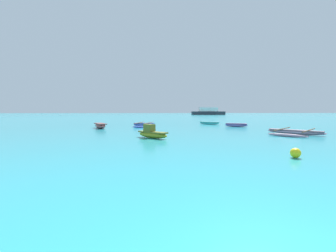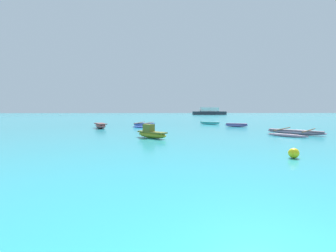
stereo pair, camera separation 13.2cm
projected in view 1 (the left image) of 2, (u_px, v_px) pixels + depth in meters
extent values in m
ellipsoid|color=#B5879F|center=(295.00, 132.00, 16.30)|extent=(3.06, 3.08, 0.33)
cube|color=#705764|center=(295.00, 130.00, 16.29)|extent=(2.83, 2.85, 0.08)
cylinder|color=brown|center=(309.00, 130.00, 15.70)|extent=(2.88, 2.85, 0.07)
cylinder|color=brown|center=(282.00, 129.00, 16.87)|extent=(2.88, 2.85, 0.07)
ellipsoid|color=#B5879F|center=(302.00, 131.00, 17.77)|extent=(1.91, 1.93, 0.20)
ellipsoid|color=#B5879F|center=(287.00, 135.00, 14.85)|extent=(1.91, 1.93, 0.20)
ellipsoid|color=#5A71E1|center=(144.00, 125.00, 23.82)|extent=(2.44, 1.24, 0.39)
cube|color=#3E4B88|center=(144.00, 123.00, 23.81)|extent=(2.25, 1.17, 0.08)
cylinder|color=brown|center=(149.00, 123.00, 23.71)|extent=(0.89, 3.49, 0.07)
cylinder|color=brown|center=(139.00, 123.00, 23.90)|extent=(0.89, 3.49, 0.07)
ellipsoid|color=#5A71E1|center=(149.00, 125.00, 25.57)|extent=(1.30, 0.49, 0.20)
ellipsoid|color=#5A71E1|center=(139.00, 127.00, 22.08)|extent=(1.30, 0.49, 0.20)
ellipsoid|color=#8469B6|center=(236.00, 125.00, 23.54)|extent=(2.35, 1.49, 0.38)
cube|color=#554670|center=(236.00, 124.00, 23.53)|extent=(2.18, 1.39, 0.08)
ellipsoid|color=#43DCD8|center=(209.00, 123.00, 27.54)|extent=(2.43, 1.95, 0.31)
cube|color=teal|center=(209.00, 122.00, 27.53)|extent=(2.25, 1.82, 0.08)
ellipsoid|color=#9DA125|center=(153.00, 135.00, 14.16)|extent=(2.09, 1.98, 0.41)
cube|color=#636521|center=(153.00, 132.00, 14.15)|extent=(1.94, 1.84, 0.08)
cube|color=#636521|center=(149.00, 128.00, 14.32)|extent=(0.79, 0.78, 0.45)
ellipsoid|color=#AF5956|center=(100.00, 126.00, 21.59)|extent=(1.82, 2.47, 0.49)
cube|color=brown|center=(100.00, 124.00, 21.58)|extent=(1.70, 2.29, 0.08)
sphere|color=yellow|center=(295.00, 153.00, 8.31)|extent=(0.37, 0.37, 0.37)
cube|color=#2D333D|center=(208.00, 113.00, 81.51)|extent=(11.96, 2.63, 1.20)
cube|color=white|center=(208.00, 109.00, 81.42)|extent=(6.58, 2.24, 1.44)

